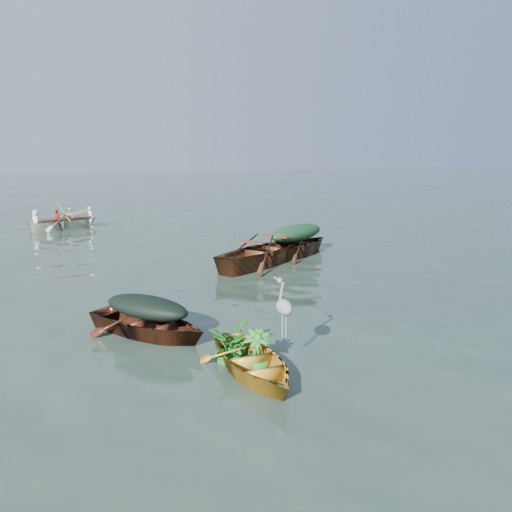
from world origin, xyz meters
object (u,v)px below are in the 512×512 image
(green_tarp_boat, at_px, (296,256))
(heron, at_px, (284,316))
(dark_covered_boat, at_px, (148,335))
(open_wooden_boat, at_px, (264,265))
(rowed_boat, at_px, (65,229))
(yellow_dinghy, at_px, (253,374))

(green_tarp_boat, distance_m, heron, 8.29)
(heron, bearing_deg, dark_covered_boat, 126.48)
(open_wooden_boat, xyz_separation_m, rowed_boat, (-5.00, 9.59, 0.00))
(green_tarp_boat, height_order, open_wooden_boat, open_wooden_boat)
(open_wooden_boat, height_order, rowed_boat, open_wooden_boat)
(open_wooden_boat, relative_size, rowed_boat, 1.28)
(rowed_boat, bearing_deg, heron, 170.22)
(open_wooden_boat, height_order, heron, heron)
(open_wooden_boat, distance_m, rowed_boat, 10.82)
(green_tarp_boat, bearing_deg, heron, 124.17)
(yellow_dinghy, bearing_deg, dark_covered_boat, 115.49)
(dark_covered_boat, bearing_deg, heron, -88.98)
(green_tarp_boat, xyz_separation_m, open_wooden_boat, (-1.45, -0.73, 0.00))
(green_tarp_boat, height_order, rowed_boat, green_tarp_boat)
(dark_covered_boat, distance_m, open_wooden_boat, 6.06)
(open_wooden_boat, distance_m, heron, 7.01)
(green_tarp_boat, xyz_separation_m, heron, (-4.01, -7.21, 0.82))
(dark_covered_boat, xyz_separation_m, open_wooden_boat, (4.23, 4.33, 0.00))
(green_tarp_boat, bearing_deg, yellow_dinghy, 121.18)
(green_tarp_boat, distance_m, rowed_boat, 10.96)
(heron, bearing_deg, green_tarp_boat, 59.42)
(dark_covered_boat, bearing_deg, rowed_boat, 56.21)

